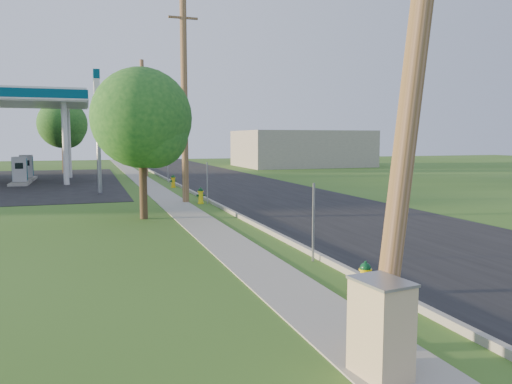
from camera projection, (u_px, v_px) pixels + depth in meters
ground_plane at (403, 318)px, 8.66m from camera, size 140.00×140.00×0.00m
road at (348, 218)px, 19.51m from camera, size 8.00×120.00×0.02m
curb at (251, 222)px, 18.24m from camera, size 0.15×120.00×0.15m
sidewalk at (205, 226)px, 17.68m from camera, size 1.50×120.00×0.03m
utility_pole_near at (420, 18)px, 7.02m from camera, size 1.40×0.32×9.48m
utility_pole_mid at (184, 100)px, 23.96m from camera, size 1.40×0.32×9.80m
utility_pole_far at (144, 118)px, 40.93m from camera, size 1.40×0.32×9.50m
sign_post_near at (313, 223)px, 12.59m from camera, size 0.05×0.04×2.00m
sign_post_mid at (207, 183)px, 23.71m from camera, size 0.05×0.04×2.00m
sign_post_far at (168, 169)px, 35.20m from camera, size 0.05×0.04×2.00m
fuel_pump_ne at (20, 174)px, 33.82m from camera, size 1.20×3.20×1.90m
fuel_pump_se at (27, 171)px, 37.59m from camera, size 1.20×3.20×1.90m
price_pylon at (97, 97)px, 27.85m from camera, size 0.34×2.04×6.85m
distant_building at (302, 149)px, 56.57m from camera, size 14.00×10.00×4.00m
tree_verge at (145, 122)px, 19.03m from camera, size 3.84×3.84×5.82m
tree_lot at (64, 126)px, 44.97m from camera, size 4.38×4.38×6.63m
hydrant_near at (365, 279)px, 9.91m from camera, size 0.36×0.32×0.70m
hydrant_mid at (201, 196)px, 23.94m from camera, size 0.41×0.36×0.79m
hydrant_far at (173, 181)px, 31.83m from camera, size 0.43×0.38×0.83m
utility_cabinet at (381, 329)px, 6.45m from camera, size 0.68×0.83×1.31m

